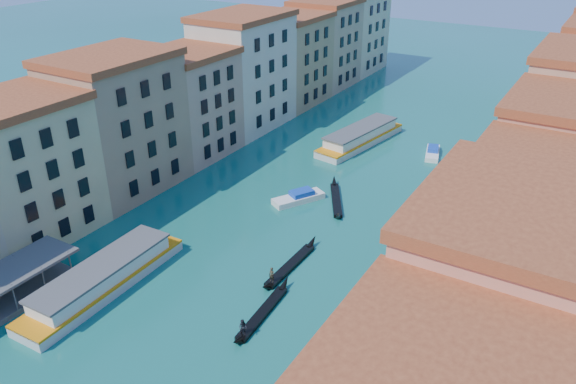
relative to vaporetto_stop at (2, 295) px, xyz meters
The scene contains 13 objects.
left_bank_palazzos 54.25m from the vaporetto_stop, 100.75° to the left, with size 12.80×128.40×21.00m.
right_bank_palazzos 70.67m from the vaporetto_stop, 49.04° to the left, with size 12.80×128.40×21.00m.
quay 65.22m from the vaporetto_stop, 54.36° to the left, with size 4.00×140.00×1.00m, color #ACA28B.
restaurant_awnings 39.77m from the vaporetto_stop, 16.07° to the left, with size 3.20×44.55×3.12m.
vaporetto_stop is the anchor object (origin of this frame).
mooring_poles_right 38.91m from the vaporetto_stop, 25.58° to the left, with size 1.44×54.24×3.20m.
vaporetto_near 10.17m from the vaporetto_stop, 49.26° to the left, with size 5.30×21.06×3.11m.
vaporetto_far 62.70m from the vaporetto_stop, 77.97° to the left, with size 8.12×21.47×3.12m.
gondola_fore 30.95m from the vaporetto_stop, 44.41° to the left, with size 1.17×12.60×2.52m.
gondola_right 27.13m from the vaporetto_stop, 27.51° to the left, with size 1.87×12.17×2.42m.
gondola_far 43.87m from the vaporetto_stop, 64.09° to the left, with size 7.22×11.68×1.83m.
motorboat_mid 39.47m from the vaporetto_stop, 68.14° to the left, with size 5.80×7.83×1.58m.
motorboat_far 67.95m from the vaporetto_stop, 67.71° to the left, with size 3.74×7.03×1.39m.
Camera 1 is at (33.83, -13.28, 37.32)m, focal length 35.00 mm.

